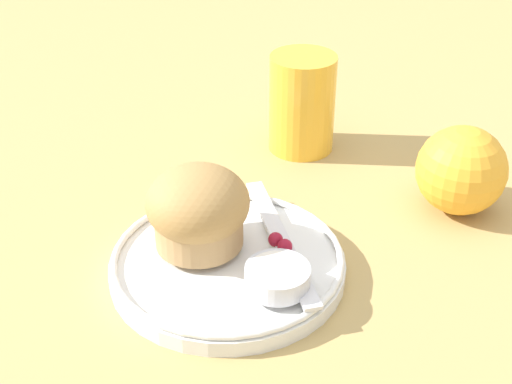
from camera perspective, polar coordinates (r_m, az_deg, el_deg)
The scene contains 8 objects.
ground_plane at distance 0.62m, azimuth -3.82°, elevation -6.00°, with size 3.00×3.00×0.00m, color tan.
plate at distance 0.61m, azimuth -2.28°, elevation -5.73°, with size 0.20×0.20×0.02m.
muffin at distance 0.59m, azimuth -4.89°, elevation -1.50°, with size 0.09×0.09×0.07m.
cream_ramekin at distance 0.56m, azimuth 1.73°, elevation -6.73°, with size 0.05×0.05×0.02m.
berry_pair at distance 0.60m, azimuth 1.95°, elevation -4.09°, with size 0.02×0.01×0.01m.
butter_knife at distance 0.61m, azimuth 1.95°, elevation -3.77°, with size 0.18×0.09×0.00m.
orange_fruit at distance 0.70m, azimuth 16.10°, elevation 1.68°, with size 0.09×0.09×0.09m.
juice_glass at distance 0.78m, azimuth 3.70°, elevation 7.11°, with size 0.07×0.07×0.11m.
Camera 1 is at (0.40, -0.27, 0.38)m, focal length 50.00 mm.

